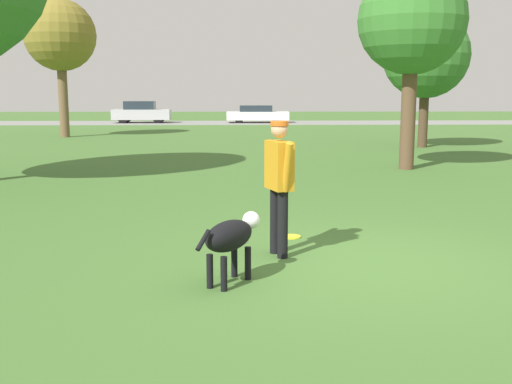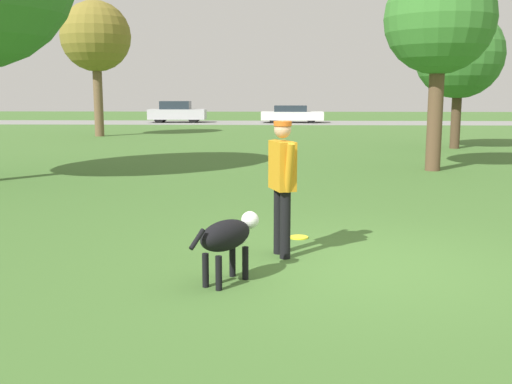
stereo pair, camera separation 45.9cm
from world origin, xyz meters
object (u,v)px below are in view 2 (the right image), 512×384
at_px(frisbee, 299,237).
at_px(tree_near_right, 440,20).
at_px(tree_far_right, 459,55).
at_px(tree_far_left, 96,37).
at_px(person, 282,177).
at_px(dog, 228,236).
at_px(parked_car_white, 292,114).
at_px(parked_car_silver, 177,112).

bearing_deg(frisbee, tree_near_right, 63.78).
xyz_separation_m(frisbee, tree_far_right, (6.17, 14.13, 3.38)).
relative_size(frisbee, tree_far_right, 0.05).
height_order(tree_far_right, tree_far_left, tree_far_left).
relative_size(person, dog, 1.70).
bearing_deg(parked_car_white, frisbee, -90.27).
bearing_deg(tree_far_right, frisbee, -113.60).
relative_size(parked_car_silver, parked_car_white, 0.93).
distance_m(frisbee, parked_car_silver, 34.15).
height_order(dog, frisbee, dog).
relative_size(dog, parked_car_silver, 0.25).
height_order(frisbee, tree_near_right, tree_near_right).
height_order(tree_far_right, parked_car_white, tree_far_right).
distance_m(person, dog, 1.32).
distance_m(dog, tree_near_right, 11.18).
distance_m(frisbee, parked_car_white, 33.30).
xyz_separation_m(tree_far_left, parked_car_white, (9.36, 13.38, -3.97)).
bearing_deg(tree_far_left, dog, -69.94).
bearing_deg(dog, tree_far_left, 53.39).
height_order(tree_near_right, parked_car_white, tree_near_right).
bearing_deg(parked_car_silver, dog, -80.96).
relative_size(frisbee, tree_near_right, 0.05).
xyz_separation_m(tree_near_right, tree_far_left, (-12.58, 12.28, 0.73)).
bearing_deg(frisbee, parked_car_white, 89.09).
bearing_deg(tree_near_right, parked_car_white, 97.16).
height_order(dog, tree_near_right, tree_near_right).
distance_m(person, parked_car_white, 34.25).
bearing_deg(tree_far_right, person, -113.05).
bearing_deg(person, dog, -47.43).
xyz_separation_m(dog, tree_far_right, (6.99, 16.15, 2.89)).
distance_m(tree_far_left, parked_car_silver, 14.03).
distance_m(frisbee, tree_far_right, 15.79).
xyz_separation_m(frisbee, tree_far_left, (-8.83, 19.90, 4.56)).
bearing_deg(parked_car_white, tree_far_right, -72.95).
relative_size(dog, tree_near_right, 0.19).
relative_size(tree_far_right, parked_car_white, 1.17).
distance_m(tree_near_right, parked_car_silver, 28.20).
height_order(frisbee, parked_car_silver, parked_car_silver).
relative_size(tree_near_right, parked_car_white, 1.24).
xyz_separation_m(dog, frisbee, (0.82, 2.02, -0.49)).
xyz_separation_m(tree_far_right, parked_car_white, (-5.64, 19.16, -2.79)).
bearing_deg(parked_car_silver, tree_far_right, -56.23).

